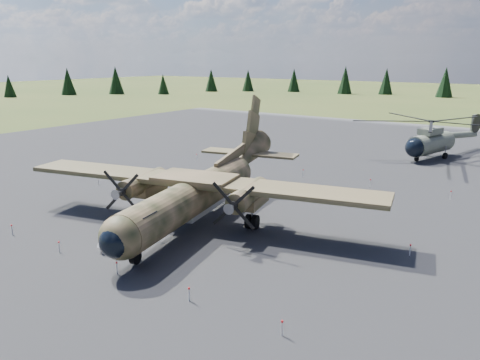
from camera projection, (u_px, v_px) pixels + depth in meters
The scene contains 8 objects.
ground at pixel (220, 213), 41.55m from camera, with size 500.00×500.00×0.00m, color brown.
apron at pixel (277, 188), 49.51m from camera, with size 120.00×120.00×0.04m, color #525256.
transport_plane at pixel (201, 186), 39.21m from camera, with size 30.81×27.63×10.19m.
helicopter_near at pixel (433, 131), 63.22m from camera, with size 25.68×26.36×5.29m.
info_placard_left at pixel (100, 247), 32.69m from camera, with size 0.51×0.23×0.79m.
info_placard_right at pixel (138, 253), 31.68m from camera, with size 0.49×0.22×0.75m.
barrier_fence at pixel (215, 207), 41.62m from camera, with size 33.12×29.62×0.85m.
treeline at pixel (215, 138), 52.17m from camera, with size 319.61×319.56×10.77m.
Camera 1 is at (23.90, -31.48, 13.28)m, focal length 35.00 mm.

